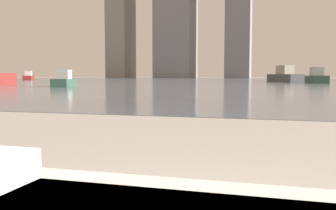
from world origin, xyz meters
TOP-DOWN VIEW (x-y plane):
  - harbor_water at (0.00, 62.00)m, footprint 180.00×110.00m
  - harbor_boat_0 at (4.91, 41.33)m, footprint 1.99×4.55m
  - harbor_boat_2 at (-42.57, 59.16)m, footprint 3.29×4.45m
  - harbor_boat_3 at (1.98, 48.09)m, footprint 4.32×5.61m
  - harbor_boat_5 at (-13.37, 23.11)m, footprint 1.96×3.33m
  - skyline_tower_2 at (-9.89, 118.00)m, footprint 7.38×10.82m

SIDE VIEW (x-z plane):
  - harbor_water at x=0.00m, z-range 0.00..0.01m
  - harbor_boat_5 at x=-13.37m, z-range -0.16..1.02m
  - harbor_boat_2 at x=-42.57m, z-range -0.23..1.37m
  - harbor_boat_0 at x=4.91m, z-range -0.23..1.42m
  - harbor_boat_3 at x=1.98m, z-range -0.29..1.74m
  - skyline_tower_2 at x=-9.89m, z-range 0.00..43.09m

